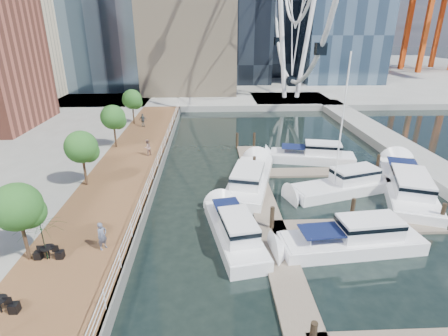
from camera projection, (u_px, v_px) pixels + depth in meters
ground at (237, 321)px, 16.73m from camera, size 520.00×520.00×0.00m
boardwalk at (120, 185)px, 30.09m from camera, size 6.00×60.00×1.00m
seawall at (155, 184)px, 30.21m from camera, size 0.25×60.00×1.00m
land_far at (212, 71)px, 111.12m from camera, size 200.00×114.00×1.00m
breakwater at (416, 159)px, 35.88m from camera, size 4.00×60.00×1.00m
pier at (290, 100)px, 65.31m from camera, size 14.00×12.00×1.00m
railing at (153, 173)px, 29.83m from camera, size 0.10×60.00×1.05m
floating_docks at (333, 209)px, 26.11m from camera, size 16.00×34.00×2.60m
port_cranes at (446, 2)px, 100.67m from camera, size 40.00×52.00×38.00m
street_trees at (81, 147)px, 27.66m from camera, size 2.60×42.60×4.60m
yacht_foreground at (350, 249)px, 22.14m from camera, size 10.02×3.56×2.15m
pedestrian_near at (102, 236)px, 20.21m from camera, size 0.70×0.75×1.72m
pedestrian_mid at (147, 147)px, 35.29m from camera, size 1.00×1.03×1.68m
pedestrian_far at (143, 120)px, 45.61m from camera, size 1.08×0.61×1.73m
moored_yachts at (336, 199)px, 28.65m from camera, size 21.12×30.98×11.50m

